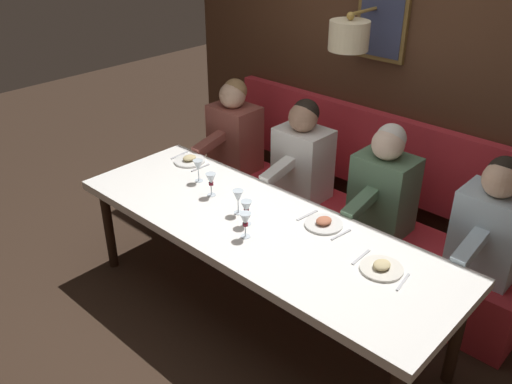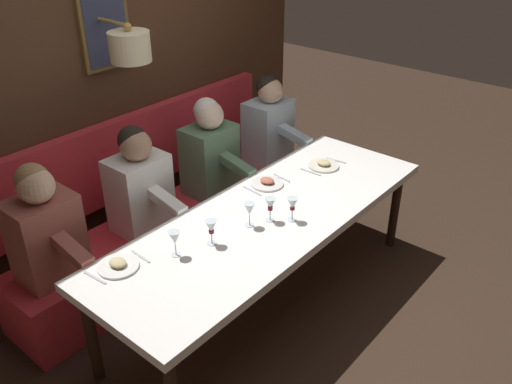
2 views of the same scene
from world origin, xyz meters
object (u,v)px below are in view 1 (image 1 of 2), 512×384
object	(u,v)px
diner_middle	(302,153)
diner_far	(234,128)
wine_glass_1	(245,220)
diner_nearest	(492,222)
wine_glass_2	(238,197)
wine_glass_3	(211,180)
wine_glass_0	(198,166)
dining_table	(258,232)
wine_glass_4	(246,208)
diner_near	(384,183)

from	to	relation	value
diner_middle	diner_far	size ratio (longest dim) A/B	1.00
diner_middle	wine_glass_1	world-z (taller)	diner_middle
diner_nearest	wine_glass_2	distance (m)	1.55
diner_nearest	wine_glass_3	xyz separation A→B (m)	(-0.83, 1.59, 0.04)
diner_far	wine_glass_3	xyz separation A→B (m)	(-0.83, -0.61, 0.04)
wine_glass_0	dining_table	bearing A→B (deg)	-100.54
diner_nearest	wine_glass_1	size ratio (longest dim) A/B	4.82
dining_table	diner_nearest	world-z (taller)	diner_nearest
wine_glass_2	wine_glass_4	world-z (taller)	same
wine_glass_0	wine_glass_1	size ratio (longest dim) A/B	1.00
dining_table	wine_glass_2	world-z (taller)	wine_glass_2
diner_middle	wine_glass_2	world-z (taller)	diner_middle
diner_far	wine_glass_4	bearing A→B (deg)	-131.87
dining_table	diner_near	xyz separation A→B (m)	(0.88, -0.36, 0.14)
diner_middle	wine_glass_2	size ratio (longest dim) A/B	4.82
diner_near	wine_glass_0	size ratio (longest dim) A/B	4.82
diner_near	wine_glass_4	world-z (taller)	diner_near
diner_nearest	wine_glass_0	size ratio (longest dim) A/B	4.82
diner_far	wine_glass_4	world-z (taller)	diner_far
wine_glass_1	wine_glass_3	size ratio (longest dim) A/B	1.00
diner_middle	wine_glass_0	bearing A→B (deg)	155.15
dining_table	wine_glass_2	size ratio (longest dim) A/B	16.02
wine_glass_3	wine_glass_4	world-z (taller)	same
diner_middle	wine_glass_3	xyz separation A→B (m)	(-0.83, 0.13, 0.04)
dining_table	wine_glass_0	size ratio (longest dim) A/B	16.02
diner_nearest	wine_glass_1	distance (m)	1.49
diner_near	wine_glass_2	bearing A→B (deg)	148.29
diner_near	diner_far	xyz separation A→B (m)	(0.00, 1.45, 0.00)
wine_glass_1	wine_glass_3	distance (m)	0.57
diner_nearest	wine_glass_2	world-z (taller)	diner_nearest
diner_near	diner_middle	bearing A→B (deg)	90.00
dining_table	diner_far	size ratio (longest dim) A/B	3.32
diner_near	wine_glass_1	world-z (taller)	diner_near
dining_table	wine_glass_4	world-z (taller)	wine_glass_4
wine_glass_1	wine_glass_2	bearing A→B (deg)	53.35
diner_middle	wine_glass_0	xyz separation A→B (m)	(-0.75, 0.35, 0.04)
diner_middle	wine_glass_3	size ratio (longest dim) A/B	4.82
dining_table	wine_glass_1	size ratio (longest dim) A/B	16.02
diner_far	wine_glass_3	distance (m)	1.03
diner_far	wine_glass_0	world-z (taller)	diner_far
wine_glass_0	wine_glass_4	size ratio (longest dim) A/B	1.00
diner_middle	wine_glass_3	world-z (taller)	diner_middle
diner_near	wine_glass_4	size ratio (longest dim) A/B	4.82
wine_glass_2	wine_glass_4	xyz separation A→B (m)	(-0.06, -0.13, -0.00)
dining_table	diner_middle	xyz separation A→B (m)	(0.88, 0.36, 0.14)
diner_near	diner_middle	xyz separation A→B (m)	(0.00, 0.71, 0.00)
diner_nearest	wine_glass_0	distance (m)	1.96
wine_glass_1	wine_glass_4	xyz separation A→B (m)	(0.11, 0.09, -0.00)
wine_glass_0	wine_glass_4	bearing A→B (deg)	-105.90
diner_nearest	diner_near	distance (m)	0.74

